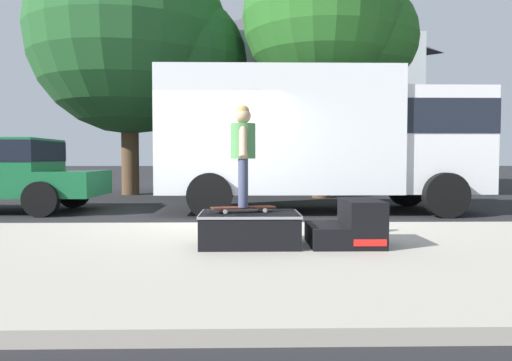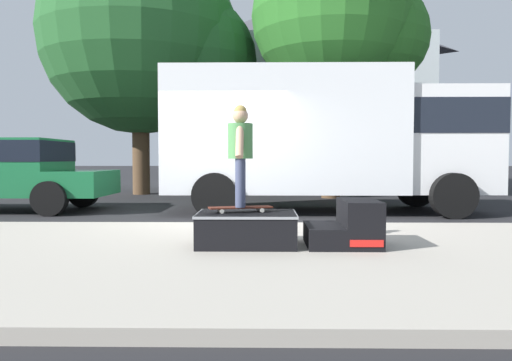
{
  "view_description": "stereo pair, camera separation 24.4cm",
  "coord_description": "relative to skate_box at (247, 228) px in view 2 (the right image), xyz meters",
  "views": [
    {
      "loc": [
        0.55,
        -8.44,
        1.18
      ],
      "look_at": [
        0.69,
        -1.62,
        0.87
      ],
      "focal_mm": 33.83,
      "sensor_mm": 36.0,
      "label": 1
    },
    {
      "loc": [
        0.8,
        -8.44,
        1.18
      ],
      "look_at": [
        0.69,
        -1.62,
        0.87
      ],
      "focal_mm": 33.83,
      "sensor_mm": 36.0,
      "label": 2
    }
  ],
  "objects": [
    {
      "name": "kicker_ramp",
      "position": [
        1.23,
        -0.0,
        0.02
      ],
      "size": [
        0.86,
        0.86,
        0.56
      ],
      "color": "black",
      "rests_on": "sidewalk_slab"
    },
    {
      "name": "street_tree_main",
      "position": [
        -3.46,
        10.0,
        4.65
      ],
      "size": [
        6.99,
        6.36,
        8.34
      ],
      "color": "brown",
      "rests_on": "ground"
    },
    {
      "name": "street_tree_neighbour",
      "position": [
        2.5,
        8.62,
        4.9
      ],
      "size": [
        5.23,
        4.75,
        7.76
      ],
      "color": "brown",
      "rests_on": "ground"
    },
    {
      "name": "box_truck",
      "position": [
        1.61,
        4.81,
        1.37
      ],
      "size": [
        6.91,
        2.63,
        3.05
      ],
      "color": "white",
      "rests_on": "ground"
    },
    {
      "name": "sidewalk_slab",
      "position": [
        -0.59,
        -0.39,
        -0.27
      ],
      "size": [
        50.0,
        5.0,
        0.12
      ],
      "primitive_type": "cube",
      "color": "#A8A093",
      "rests_on": "ground"
    },
    {
      "name": "skate_box",
      "position": [
        0.0,
        0.0,
        0.0
      ],
      "size": [
        1.2,
        0.86,
        0.4
      ],
      "color": "black",
      "rests_on": "sidewalk_slab"
    },
    {
      "name": "skater_kid",
      "position": [
        -0.08,
        0.05,
        0.98
      ],
      "size": [
        0.3,
        0.64,
        1.24
      ],
      "color": "#3F4766",
      "rests_on": "skateboard"
    },
    {
      "name": "house_behind",
      "position": [
        2.28,
        16.12,
        3.91
      ],
      "size": [
        9.54,
        8.23,
        8.4
      ],
      "color": "silver",
      "rests_on": "ground"
    },
    {
      "name": "skateboard",
      "position": [
        -0.08,
        0.05,
        0.24
      ],
      "size": [
        0.81,
        0.4,
        0.07
      ],
      "color": "#4C1E14",
      "rests_on": "skate_box"
    },
    {
      "name": "ground_plane",
      "position": [
        -0.59,
        2.61,
        -0.33
      ],
      "size": [
        140.0,
        140.0,
        0.0
      ],
      "primitive_type": "plane",
      "color": "black"
    }
  ]
}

